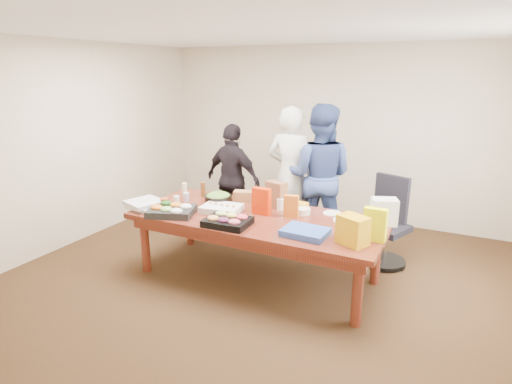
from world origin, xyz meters
The scene contains 36 objects.
floor centered at (0.00, 0.00, -0.01)m, with size 5.50×5.00×0.02m, color #47301E.
ceiling centered at (0.00, 0.00, 2.71)m, with size 5.50×5.00×0.02m, color white.
wall_back centered at (0.00, 2.50, 1.35)m, with size 5.50×0.04×2.70m, color beige.
wall_front centered at (0.00, -2.50, 1.35)m, with size 5.50×0.04×2.70m, color beige.
wall_left centered at (-2.75, 0.00, 1.35)m, with size 0.04×5.00×2.70m, color beige.
conference_table centered at (0.00, 0.00, 0.38)m, with size 2.80×1.20×0.75m, color #4C1C0F.
office_chair centered at (1.25, 0.99, 0.52)m, with size 0.53×0.53×1.04m, color black.
person_center centered at (-0.10, 1.24, 0.94)m, with size 0.68×0.45×1.87m, color white.
person_right centered at (0.29, 1.27, 0.95)m, with size 0.93×0.72×1.91m, color navy.
person_left centered at (-0.95, 1.14, 0.80)m, with size 0.94×0.39×1.60m, color black.
veggie_tray centered at (-0.89, -0.38, 0.79)m, with size 0.49×0.39×0.08m, color black.
fruit_tray centered at (-0.16, -0.39, 0.78)m, with size 0.46×0.36×0.07m, color black.
sheet_cake centered at (-0.43, -0.05, 0.79)m, with size 0.44×0.33×0.08m, color white.
salad_bowl centered at (-0.62, 0.19, 0.80)m, with size 0.34×0.34×0.11m, color black.
chip_bag_blue centered at (0.67, -0.30, 0.78)m, with size 0.43×0.33×0.07m, color #2F52B0.
chip_bag_red centered at (0.01, 0.08, 0.90)m, with size 0.21×0.08×0.30m, color red.
chip_bag_yellow centered at (1.30, -0.13, 0.91)m, with size 0.21×0.09×0.32m, color #E9FE08.
chip_bag_orange centered at (0.34, 0.14, 0.87)m, with size 0.16×0.07×0.25m, color #C9621A.
mayo_jar centered at (0.15, 0.32, 0.82)m, with size 0.09×0.09×0.14m, color white.
mustard_bottle centered at (-0.11, 0.35, 0.84)m, with size 0.07×0.07×0.18m, color #FAFF29.
dressing_bottle centered at (-0.96, 0.37, 0.84)m, with size 0.06×0.06×0.19m, color brown.
ranch_bottle centered at (-1.15, 0.23, 0.84)m, with size 0.06×0.06×0.19m, color beige.
banana_bunch centered at (0.30, 0.44, 0.79)m, with size 0.24×0.14×0.08m, color #F9A718.
bread_loaf centered at (-0.37, 0.44, 0.81)m, with size 0.31×0.14×0.13m, color #A1693E.
kraft_bag centered at (0.06, 0.38, 0.91)m, with size 0.24×0.14×0.31m, color brown.
red_cup centered at (-1.10, -0.24, 0.81)m, with size 0.09×0.09×0.12m, color #AF441D.
clear_cup_a centered at (-1.07, -0.05, 0.80)m, with size 0.07×0.07×0.10m, color silver.
clear_cup_b centered at (-1.04, 0.11, 0.80)m, with size 0.07×0.07×0.10m, color silver.
pizza_box_lower centered at (-1.30, -0.30, 0.77)m, with size 0.37×0.37×0.04m, color white.
pizza_box_upper centered at (-1.32, -0.33, 0.81)m, with size 0.37×0.37×0.04m, color silver.
plate_a centered at (0.94, 0.27, 0.76)m, with size 0.28×0.28×0.02m, color white.
plate_b centered at (0.73, 0.44, 0.76)m, with size 0.21×0.21×0.01m, color beige.
dip_bowl_a centered at (0.43, 0.29, 0.78)m, with size 0.17×0.17×0.07m, color white.
dip_bowl_b centered at (-0.43, 0.46, 0.78)m, with size 0.15×0.15×0.06m, color silver.
grocery_bag_white centered at (1.30, 0.37, 0.89)m, with size 0.26×0.18×0.28m, color white.
grocery_bag_yellow centered at (1.13, -0.30, 0.89)m, with size 0.27×0.19×0.27m, color #DEA20B.
Camera 1 is at (1.93, -3.92, 2.31)m, focal length 29.19 mm.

